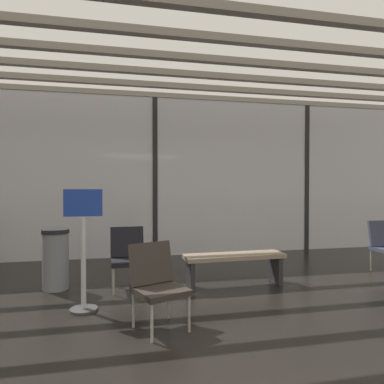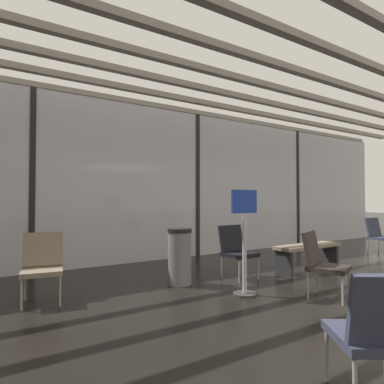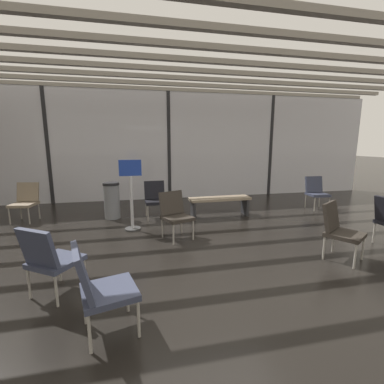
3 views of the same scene
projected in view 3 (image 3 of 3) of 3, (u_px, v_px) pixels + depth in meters
ground_plane at (218, 275)px, 3.52m from camera, size 60.00×60.00×0.00m
glass_curtain_wall at (169, 146)px, 8.21m from camera, size 14.00×0.08×3.33m
window_mullion_0 at (48, 147)px, 7.49m from camera, size 0.10×0.12×3.33m
window_mullion_1 at (169, 146)px, 8.21m from camera, size 0.10×0.12×3.33m
window_mullion_2 at (270, 146)px, 8.93m from camera, size 0.10×0.12×3.33m
ceiling_slats at (190, 53)px, 4.72m from camera, size 13.72×6.72×0.10m
parked_airplane at (176, 140)px, 12.65m from camera, size 12.00×3.82×3.82m
lounge_chair_0 at (49, 257)px, 2.95m from camera, size 0.69×0.70×0.87m
lounge_chair_2 at (99, 285)px, 2.36m from camera, size 0.63×0.60×0.87m
lounge_chair_3 at (175, 212)px, 4.87m from camera, size 0.64×0.67×0.87m
lounge_chair_4 at (339, 227)px, 3.98m from camera, size 0.69×0.70×0.87m
lounge_chair_5 at (26, 200)px, 5.95m from camera, size 0.56×0.60×0.87m
lounge_chair_6 at (316, 191)px, 7.08m from camera, size 0.51×0.56×0.87m
lounge_chair_7 at (155, 197)px, 6.21m from camera, size 0.50×0.55×0.87m
waiting_bench at (220, 202)px, 6.33m from camera, size 1.51×0.44×0.47m
trash_bin at (112, 200)px, 6.15m from camera, size 0.38×0.38×0.86m
info_sign at (131, 198)px, 5.28m from camera, size 0.44×0.32×1.44m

